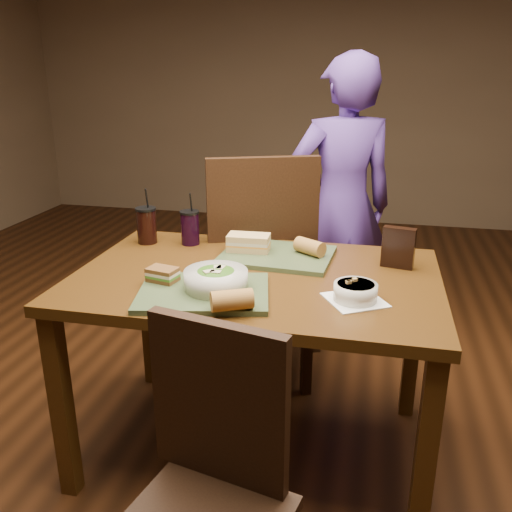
% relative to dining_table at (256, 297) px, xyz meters
% --- Properties ---
extents(ground, '(6.00, 6.00, 0.00)m').
position_rel_dining_table_xyz_m(ground, '(0.00, 0.00, -0.66)').
color(ground, '#381C0B').
rests_on(ground, ground).
extents(dining_table, '(1.30, 0.85, 0.75)m').
position_rel_dining_table_xyz_m(dining_table, '(0.00, 0.00, 0.00)').
color(dining_table, '#462A0E').
rests_on(dining_table, ground).
extents(chair_near, '(0.45, 0.46, 0.88)m').
position_rel_dining_table_xyz_m(chair_near, '(0.05, -0.74, -0.17)').
color(chair_near, black).
rests_on(chair_near, ground).
extents(chair_far, '(0.62, 0.63, 1.10)m').
position_rel_dining_table_xyz_m(chair_far, '(-0.06, 0.53, -0.05)').
color(chair_far, black).
rests_on(chair_far, ground).
extents(diner, '(0.65, 0.54, 1.53)m').
position_rel_dining_table_xyz_m(diner, '(0.23, 0.99, 0.10)').
color(diner, '#4E3084').
rests_on(diner, ground).
extents(tray_near, '(0.48, 0.40, 0.02)m').
position_rel_dining_table_xyz_m(tray_near, '(-0.13, -0.22, 0.10)').
color(tray_near, '#3B4C2B').
rests_on(tray_near, dining_table).
extents(tray_far, '(0.44, 0.35, 0.02)m').
position_rel_dining_table_xyz_m(tray_far, '(0.04, 0.19, 0.10)').
color(tray_far, '#3B4C2B').
rests_on(tray_far, dining_table).
extents(salad_bowl, '(0.21, 0.21, 0.07)m').
position_rel_dining_table_xyz_m(salad_bowl, '(-0.09, -0.19, 0.14)').
color(salad_bowl, silver).
rests_on(salad_bowl, tray_near).
extents(soup_bowl, '(0.23, 0.23, 0.07)m').
position_rel_dining_table_xyz_m(soup_bowl, '(0.36, -0.16, 0.12)').
color(soup_bowl, white).
rests_on(soup_bowl, dining_table).
extents(sandwich_near, '(0.11, 0.09, 0.05)m').
position_rel_dining_table_xyz_m(sandwich_near, '(-0.29, -0.17, 0.13)').
color(sandwich_near, '#593819').
rests_on(sandwich_near, tray_near).
extents(sandwich_far, '(0.17, 0.10, 0.07)m').
position_rel_dining_table_xyz_m(sandwich_far, '(-0.07, 0.20, 0.14)').
color(sandwich_far, tan).
rests_on(sandwich_far, tray_far).
extents(baguette_near, '(0.14, 0.11, 0.06)m').
position_rel_dining_table_xyz_m(baguette_near, '(0.00, -0.34, 0.14)').
color(baguette_near, '#AD7533').
rests_on(baguette_near, tray_near).
extents(baguette_far, '(0.13, 0.12, 0.06)m').
position_rel_dining_table_xyz_m(baguette_far, '(0.17, 0.21, 0.14)').
color(baguette_far, '#AD7533').
rests_on(baguette_far, tray_far).
extents(cup_cola, '(0.09, 0.09, 0.24)m').
position_rel_dining_table_xyz_m(cup_cola, '(-0.53, 0.26, 0.17)').
color(cup_cola, black).
rests_on(cup_cola, dining_table).
extents(cup_berry, '(0.08, 0.08, 0.22)m').
position_rel_dining_table_xyz_m(cup_berry, '(-0.35, 0.28, 0.16)').
color(cup_berry, black).
rests_on(cup_berry, dining_table).
extents(chip_bag, '(0.12, 0.06, 0.15)m').
position_rel_dining_table_xyz_m(chip_bag, '(0.50, 0.19, 0.17)').
color(chip_bag, black).
rests_on(chip_bag, dining_table).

